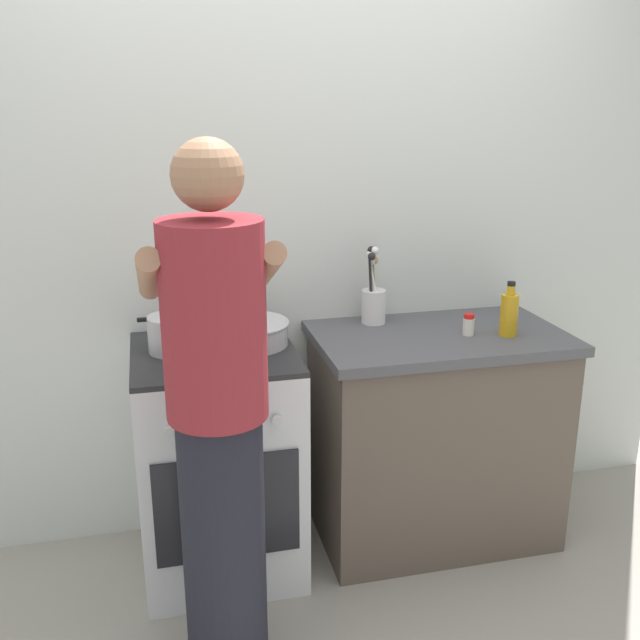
{
  "coord_description": "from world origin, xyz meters",
  "views": [
    {
      "loc": [
        -0.56,
        -2.39,
        1.8
      ],
      "look_at": [
        0.05,
        0.12,
        1.0
      ],
      "focal_mm": 40.55,
      "sensor_mm": 36.0,
      "label": 1
    }
  ],
  "objects_px": {
    "pot": "(173,334)",
    "person": "(219,426)",
    "spice_bottle": "(469,325)",
    "utensil_crock": "(373,299)",
    "oil_bottle": "(509,313)",
    "mixing_bowl": "(249,332)",
    "stove_range": "(218,460)"
  },
  "relations": [
    {
      "from": "pot",
      "to": "person",
      "type": "height_order",
      "value": "person"
    },
    {
      "from": "spice_bottle",
      "to": "utensil_crock",
      "type": "bearing_deg",
      "value": 142.21
    },
    {
      "from": "spice_bottle",
      "to": "pot",
      "type": "bearing_deg",
      "value": 175.94
    },
    {
      "from": "utensil_crock",
      "to": "oil_bottle",
      "type": "relative_size",
      "value": 1.48
    },
    {
      "from": "mixing_bowl",
      "to": "person",
      "type": "bearing_deg",
      "value": -106.63
    },
    {
      "from": "mixing_bowl",
      "to": "stove_range",
      "type": "bearing_deg",
      "value": -162.34
    },
    {
      "from": "stove_range",
      "to": "oil_bottle",
      "type": "xyz_separation_m",
      "value": [
        1.15,
        -0.08,
        0.54
      ]
    },
    {
      "from": "pot",
      "to": "mixing_bowl",
      "type": "relative_size",
      "value": 0.81
    },
    {
      "from": "mixing_bowl",
      "to": "utensil_crock",
      "type": "distance_m",
      "value": 0.57
    },
    {
      "from": "stove_range",
      "to": "spice_bottle",
      "type": "xyz_separation_m",
      "value": [
        1.0,
        -0.05,
        0.49
      ]
    },
    {
      "from": "stove_range",
      "to": "utensil_crock",
      "type": "height_order",
      "value": "utensil_crock"
    },
    {
      "from": "stove_range",
      "to": "person",
      "type": "xyz_separation_m",
      "value": [
        -0.04,
        -0.56,
        0.41
      ]
    },
    {
      "from": "mixing_bowl",
      "to": "oil_bottle",
      "type": "height_order",
      "value": "oil_bottle"
    },
    {
      "from": "utensil_crock",
      "to": "person",
      "type": "relative_size",
      "value": 0.19
    },
    {
      "from": "person",
      "to": "stove_range",
      "type": "bearing_deg",
      "value": 85.82
    },
    {
      "from": "person",
      "to": "oil_bottle",
      "type": "bearing_deg",
      "value": 21.86
    },
    {
      "from": "stove_range",
      "to": "oil_bottle",
      "type": "distance_m",
      "value": 1.27
    },
    {
      "from": "pot",
      "to": "utensil_crock",
      "type": "relative_size",
      "value": 0.78
    },
    {
      "from": "oil_bottle",
      "to": "person",
      "type": "bearing_deg",
      "value": -158.14
    },
    {
      "from": "oil_bottle",
      "to": "person",
      "type": "xyz_separation_m",
      "value": [
        -1.19,
        -0.48,
        -0.13
      ]
    },
    {
      "from": "stove_range",
      "to": "person",
      "type": "height_order",
      "value": "person"
    },
    {
      "from": "spice_bottle",
      "to": "person",
      "type": "distance_m",
      "value": 1.16
    },
    {
      "from": "stove_range",
      "to": "pot",
      "type": "relative_size",
      "value": 3.58
    },
    {
      "from": "stove_range",
      "to": "oil_bottle",
      "type": "bearing_deg",
      "value": -4.2
    },
    {
      "from": "oil_bottle",
      "to": "spice_bottle",
      "type": "bearing_deg",
      "value": 165.54
    },
    {
      "from": "pot",
      "to": "oil_bottle",
      "type": "bearing_deg",
      "value": -5.3
    },
    {
      "from": "pot",
      "to": "person",
      "type": "relative_size",
      "value": 0.15
    },
    {
      "from": "mixing_bowl",
      "to": "oil_bottle",
      "type": "relative_size",
      "value": 1.42
    },
    {
      "from": "pot",
      "to": "person",
      "type": "bearing_deg",
      "value": -80.59
    },
    {
      "from": "mixing_bowl",
      "to": "person",
      "type": "relative_size",
      "value": 0.18
    },
    {
      "from": "pot",
      "to": "person",
      "type": "distance_m",
      "value": 0.61
    },
    {
      "from": "utensil_crock",
      "to": "spice_bottle",
      "type": "distance_m",
      "value": 0.4
    }
  ]
}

